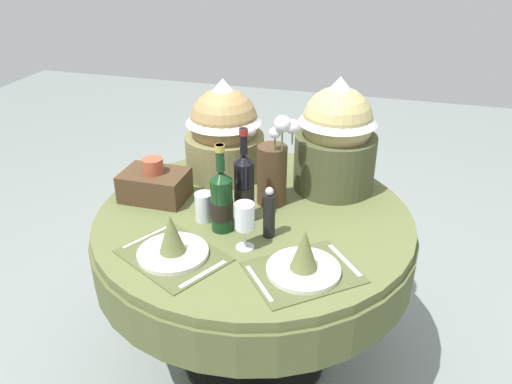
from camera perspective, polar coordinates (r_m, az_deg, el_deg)
ground at (r=2.44m, az=-0.21°, el=-17.45°), size 8.00×8.00×0.00m
dining_table at (r=2.05m, az=-0.23°, el=-5.65°), size 1.24×1.24×0.73m
place_setting_left at (r=1.74m, az=-9.29°, el=-5.75°), size 0.42×0.39×0.16m
place_setting_right at (r=1.65m, az=5.34°, el=-7.60°), size 0.43×0.42×0.16m
flower_vase at (r=2.00m, az=1.91°, el=2.74°), size 0.22×0.14×0.38m
wine_bottle_left at (r=1.88m, az=-1.33°, el=0.53°), size 0.08×0.08×0.37m
wine_bottle_centre at (r=1.83m, az=-3.84°, el=-0.90°), size 0.08×0.08×0.33m
wine_glass_right at (r=1.72m, az=-1.27°, el=-2.85°), size 0.07×0.07×0.17m
tumbler_near_right at (r=1.93m, az=-5.81°, el=-1.66°), size 0.07×0.07×0.11m
pepper_mill at (r=1.80m, az=1.47°, el=-2.45°), size 0.04×0.04×0.20m
gift_tub_back_left at (r=2.22m, az=-3.57°, el=7.28°), size 0.34×0.34×0.43m
gift_tub_back_right at (r=2.11m, az=8.95°, el=6.63°), size 0.33×0.33×0.47m
woven_basket_side_left at (r=2.11m, az=-11.18°, el=0.89°), size 0.26×0.18×0.17m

